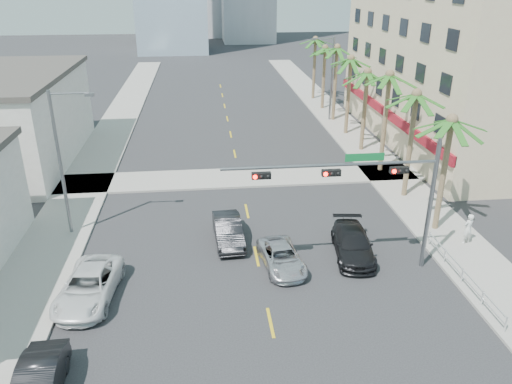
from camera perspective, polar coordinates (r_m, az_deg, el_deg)
sidewalk_right at (r=40.45m, az=15.59°, el=1.23°), size 4.00×120.00×0.15m
sidewalk_left at (r=38.81m, az=-19.55°, el=-0.26°), size 4.00×120.00×0.15m
sidewalk_cross at (r=39.62m, az=-1.85°, el=1.65°), size 80.00×4.00×0.15m
building_right at (r=51.56m, az=23.16°, el=13.55°), size 15.25×28.00×15.00m
building_left_far at (r=47.20m, az=-27.07°, el=7.20°), size 11.00×18.00×7.20m
traffic_signal_mast at (r=26.07m, az=13.30°, el=0.82°), size 11.12×0.54×7.20m
palm_tree_0 at (r=31.24m, az=21.48°, el=7.52°), size 4.80×4.80×7.80m
palm_tree_1 at (r=35.70m, az=17.87°, el=10.45°), size 4.80×4.80×8.16m
palm_tree_2 at (r=40.35m, az=15.04°, el=12.69°), size 4.80×4.80×8.52m
palm_tree_3 at (r=45.29m, az=12.64°, el=13.14°), size 4.80×4.80×7.80m
palm_tree_4 at (r=50.12m, az=10.80°, el=14.66°), size 4.80×4.80×8.16m
palm_tree_5 at (r=55.02m, az=9.27°, el=15.90°), size 4.80×4.80×8.52m
palm_tree_6 at (r=60.10m, az=7.91°, el=15.94°), size 4.80×4.80×7.80m
palm_tree_7 at (r=65.08m, az=6.82°, el=16.88°), size 4.80×4.80×8.16m
streetlight_left at (r=31.40m, az=-21.22°, el=3.74°), size 2.55×0.25×9.00m
streetlight_right at (r=55.29m, az=8.46°, el=13.12°), size 2.55×0.25×9.00m
guardrail at (r=28.24m, az=22.53°, el=-8.62°), size 0.08×8.08×1.00m
car_parked_mid at (r=21.72m, az=-23.66°, el=-19.48°), size 1.68×4.47×1.46m
car_parked_far at (r=26.39m, az=-18.57°, el=-10.16°), size 3.02×5.61×1.50m
car_lane_left at (r=30.10m, az=-3.19°, el=-4.43°), size 1.84×4.63×1.50m
car_lane_center at (r=27.67m, az=2.94°, el=-7.47°), size 2.51×4.59×1.22m
car_lane_right at (r=29.19m, az=11.00°, el=-5.84°), size 2.68×5.30×1.48m
pedestrian at (r=32.06m, az=23.07°, el=-3.89°), size 0.80×0.66×1.91m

